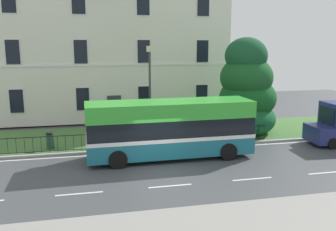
# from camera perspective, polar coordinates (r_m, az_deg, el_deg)

# --- Properties ---
(ground_plane) EXTENTS (60.00, 56.00, 0.18)m
(ground_plane) POSITION_cam_1_polar(r_m,az_deg,el_deg) (19.52, -1.69, -7.70)
(ground_plane) COLOR #414447
(georgian_townhouse) EXTENTS (19.68, 8.70, 14.34)m
(georgian_townhouse) POSITION_cam_1_polar(r_m,az_deg,el_deg) (32.96, -9.30, 12.80)
(georgian_townhouse) COLOR silver
(georgian_townhouse) RESTS_ON ground_plane
(iron_verge_railing) EXTENTS (18.57, 0.04, 0.97)m
(iron_verge_railing) POSITION_cam_1_polar(r_m,az_deg,el_deg) (22.08, -6.98, -3.82)
(iron_verge_railing) COLOR black
(iron_verge_railing) RESTS_ON ground_plane
(evergreen_tree) EXTENTS (4.76, 4.76, 7.04)m
(evergreen_tree) POSITION_cam_1_polar(r_m,az_deg,el_deg) (26.12, 12.00, 3.09)
(evergreen_tree) COLOR #423328
(evergreen_tree) RESTS_ON ground_plane
(single_decker_bus) EXTENTS (9.27, 2.74, 3.22)m
(single_decker_bus) POSITION_cam_1_polar(r_m,az_deg,el_deg) (20.16, 0.33, -2.04)
(single_decker_bus) COLOR #1C687B
(single_decker_bus) RESTS_ON ground_plane
(street_lamp_post) EXTENTS (0.36, 0.24, 6.07)m
(street_lamp_post) POSITION_cam_1_polar(r_m,az_deg,el_deg) (22.87, -2.87, 4.46)
(street_lamp_post) COLOR #333338
(street_lamp_post) RESTS_ON ground_plane
(litter_bin) EXTENTS (0.47, 0.47, 1.03)m
(litter_bin) POSITION_cam_1_polar(r_m,az_deg,el_deg) (22.87, -18.05, -3.73)
(litter_bin) COLOR #23472D
(litter_bin) RESTS_ON ground_plane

